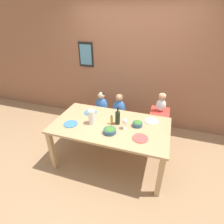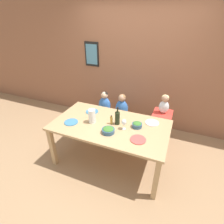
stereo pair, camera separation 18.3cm
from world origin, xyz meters
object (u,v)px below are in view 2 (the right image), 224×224
(chair_right_highchair, at_px, (162,120))
(person_child_left, at_px, (105,103))
(paper_towel_roll, at_px, (92,116))
(salad_bowl_large, at_px, (108,130))
(dinner_plate_back_right, at_px, (152,123))
(salad_bowl_small, at_px, (137,125))
(dinner_plate_front_left, at_px, (71,122))
(dinner_plate_back_left, at_px, (92,112))
(person_child_center, at_px, (122,106))
(wine_glass_near, at_px, (124,122))
(person_baby_right, at_px, (164,104))
(chair_far_left, at_px, (105,115))
(dinner_plate_front_right, at_px, (138,140))
(chair_far_center, at_px, (121,119))
(wine_bottle, at_px, (117,118))

(chair_right_highchair, distance_m, person_child_left, 1.16)
(person_child_left, distance_m, paper_towel_roll, 0.87)
(salad_bowl_large, distance_m, dinner_plate_back_right, 0.73)
(salad_bowl_small, distance_m, dinner_plate_front_left, 1.03)
(paper_towel_roll, relative_size, dinner_plate_back_left, 1.03)
(person_child_center, distance_m, salad_bowl_small, 0.86)
(wine_glass_near, bearing_deg, person_child_center, 111.54)
(person_baby_right, relative_size, salad_bowl_large, 1.87)
(chair_far_left, xyz_separation_m, dinner_plate_front_left, (-0.13, -0.97, 0.37))
(salad_bowl_small, xyz_separation_m, dinner_plate_front_right, (0.10, -0.30, -0.04))
(person_child_center, distance_m, person_baby_right, 0.81)
(chair_far_center, bearing_deg, dinner_plate_back_right, -35.89)
(person_baby_right, bearing_deg, chair_far_left, -179.95)
(person_child_center, distance_m, wine_glass_near, 0.90)
(person_child_left, height_order, dinner_plate_back_right, person_child_left)
(wine_bottle, distance_m, salad_bowl_small, 0.32)
(person_child_left, distance_m, dinner_plate_front_left, 0.98)
(dinner_plate_front_left, bearing_deg, dinner_plate_back_right, 21.87)
(person_child_center, relative_size, dinner_plate_front_right, 2.12)
(dinner_plate_front_right, bearing_deg, dinner_plate_back_left, 154.61)
(dinner_plate_back_left, bearing_deg, paper_towel_roll, -60.97)
(wine_bottle, bearing_deg, dinner_plate_front_right, -32.88)
(salad_bowl_large, bearing_deg, dinner_plate_front_left, 178.16)
(chair_far_left, bearing_deg, salad_bowl_large, -62.48)
(person_child_left, relative_size, dinner_plate_front_left, 2.12)
(person_child_center, distance_m, dinner_plate_front_left, 1.10)
(person_baby_right, relative_size, dinner_plate_front_left, 1.59)
(person_baby_right, height_order, wine_bottle, person_baby_right)
(salad_bowl_small, height_order, dinner_plate_front_right, salad_bowl_small)
(person_baby_right, height_order, dinner_plate_front_left, person_baby_right)
(dinner_plate_front_left, bearing_deg, dinner_plate_front_right, -1.05)
(dinner_plate_back_right, bearing_deg, wine_glass_near, -138.05)
(chair_far_center, xyz_separation_m, wine_glass_near, (0.32, -0.82, 0.48))
(dinner_plate_front_left, height_order, dinner_plate_back_left, same)
(person_child_left, xyz_separation_m, paper_towel_roll, (0.17, -0.83, 0.18))
(paper_towel_roll, relative_size, dinner_plate_back_right, 1.03)
(salad_bowl_large, bearing_deg, chair_far_left, 117.52)
(person_baby_right, distance_m, wine_glass_near, 0.94)
(dinner_plate_back_left, bearing_deg, chair_far_left, 90.93)
(dinner_plate_back_left, bearing_deg, salad_bowl_small, -10.33)
(paper_towel_roll, bearing_deg, salad_bowl_small, 11.34)
(person_child_center, xyz_separation_m, dinner_plate_front_left, (-0.50, -0.97, 0.08))
(person_child_center, distance_m, dinner_plate_back_right, 0.85)
(wine_glass_near, bearing_deg, dinner_plate_back_right, 41.95)
(dinner_plate_front_left, height_order, dinner_plate_front_right, same)
(chair_right_highchair, bearing_deg, person_child_center, 179.95)
(person_baby_right, xyz_separation_m, salad_bowl_small, (-0.29, -0.70, -0.09))
(wine_bottle, bearing_deg, person_child_center, 104.29)
(chair_far_center, relative_size, person_baby_right, 1.32)
(chair_right_highchair, relative_size, paper_towel_roll, 3.12)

